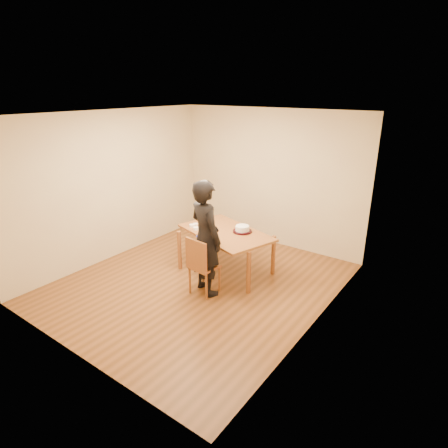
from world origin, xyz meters
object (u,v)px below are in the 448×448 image
Objects in this scene: dining_chair at (204,266)px; dining_table at (226,233)px; person at (206,238)px; cake at (242,228)px; cake_plate at (242,231)px.

dining_table is at bearing 107.19° from dining_chair.
dining_chair is 0.46m from person.
dining_table is at bearing -147.91° from cake.
dining_table is 0.29m from cake.
cake_plate is 0.05m from cake.
person is at bearing -95.78° from cake.
cake is at bearing -75.86° from person.
dining_table is at bearing -147.91° from cake_plate.
dining_table is 0.88× the size of person.
dining_chair is (0.15, -0.78, -0.28)m from dining_table.
person is (-0.09, -0.88, 0.14)m from cake_plate.
dining_chair is 0.98m from cake_plate.
cake reaches higher than dining_table.
cake reaches higher than cake_plate.
cake_plate is at bearing 49.50° from dining_table.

